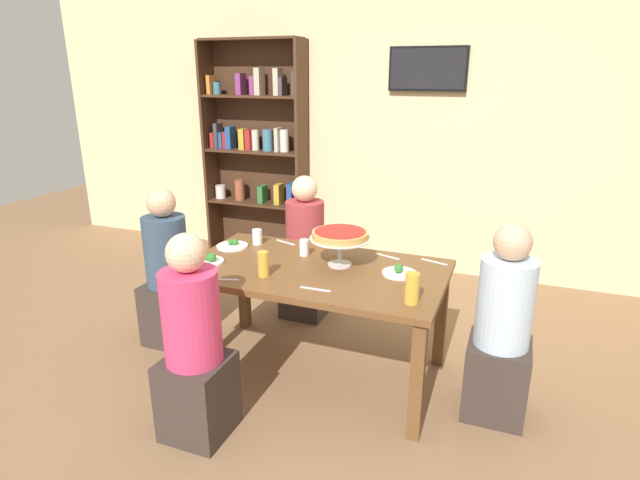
{
  "coord_description": "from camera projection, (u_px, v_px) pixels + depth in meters",
  "views": [
    {
      "loc": [
        1.12,
        -2.76,
        1.9
      ],
      "look_at": [
        0.0,
        0.1,
        0.89
      ],
      "focal_mm": 28.84,
      "sensor_mm": 36.0,
      "label": 1
    }
  ],
  "objects": [
    {
      "name": "salad_plate_near_diner",
      "position": [
        208.0,
        260.0,
        3.26
      ],
      "size": [
        0.21,
        0.21,
        0.07
      ],
      "color": "white",
      "rests_on": "dining_table"
    },
    {
      "name": "bookshelf",
      "position": [
        256.0,
        148.0,
        5.36
      ],
      "size": [
        1.1,
        0.3,
        2.21
      ],
      "color": "#422819",
      "rests_on": "ground_plane"
    },
    {
      "name": "deep_dish_pizza_stand",
      "position": [
        340.0,
        237.0,
        3.17
      ],
      "size": [
        0.38,
        0.38,
        0.22
      ],
      "color": "silver",
      "rests_on": "dining_table"
    },
    {
      "name": "salad_plate_spare",
      "position": [
        232.0,
        245.0,
        3.56
      ],
      "size": [
        0.22,
        0.22,
        0.06
      ],
      "color": "white",
      "rests_on": "dining_table"
    },
    {
      "name": "water_glass_clear_near",
      "position": [
        304.0,
        248.0,
        3.39
      ],
      "size": [
        0.06,
        0.06,
        0.11
      ],
      "primitive_type": "cylinder",
      "color": "white",
      "rests_on": "dining_table"
    },
    {
      "name": "beer_glass_amber_tall",
      "position": [
        263.0,
        264.0,
        3.04
      ],
      "size": [
        0.07,
        0.07,
        0.15
      ],
      "primitive_type": "cylinder",
      "color": "gold",
      "rests_on": "dining_table"
    },
    {
      "name": "beer_glass_amber_short",
      "position": [
        412.0,
        288.0,
        2.68
      ],
      "size": [
        0.08,
        0.08,
        0.17
      ],
      "primitive_type": "cylinder",
      "color": "gold",
      "rests_on": "dining_table"
    },
    {
      "name": "diner_far_left",
      "position": [
        305.0,
        258.0,
        4.08
      ],
      "size": [
        0.34,
        0.34,
        1.15
      ],
      "rotation": [
        0.0,
        0.0,
        -1.57
      ],
      "color": "#382D28",
      "rests_on": "ground_plane"
    },
    {
      "name": "rear_partition",
      "position": [
        400.0,
        126.0,
        4.93
      ],
      "size": [
        8.0,
        0.12,
        2.8
      ],
      "primitive_type": "cube",
      "color": "beige",
      "rests_on": "ground_plane"
    },
    {
      "name": "water_glass_clear_far",
      "position": [
        257.0,
        237.0,
        3.61
      ],
      "size": [
        0.07,
        0.07,
        0.11
      ],
      "primitive_type": "cylinder",
      "color": "white",
      "rests_on": "dining_table"
    },
    {
      "name": "television",
      "position": [
        428.0,
        69.0,
        4.6
      ],
      "size": [
        0.7,
        0.05,
        0.39
      ],
      "color": "black"
    },
    {
      "name": "cutlery_fork_near",
      "position": [
        286.0,
        242.0,
        3.65
      ],
      "size": [
        0.17,
        0.08,
        0.0
      ],
      "primitive_type": "cube",
      "rotation": [
        0.0,
        0.0,
        2.8
      ],
      "color": "silver",
      "rests_on": "dining_table"
    },
    {
      "name": "cutlery_knife_far",
      "position": [
        434.0,
        262.0,
        3.28
      ],
      "size": [
        0.18,
        0.07,
        0.0
      ],
      "primitive_type": "cube",
      "rotation": [
        0.0,
        0.0,
        2.85
      ],
      "color": "silver",
      "rests_on": "dining_table"
    },
    {
      "name": "cutlery_knife_near",
      "position": [
        315.0,
        289.0,
        2.87
      ],
      "size": [
        0.18,
        0.02,
        0.0
      ],
      "primitive_type": "cube",
      "rotation": [
        0.0,
        0.0,
        0.02
      ],
      "color": "silver",
      "rests_on": "dining_table"
    },
    {
      "name": "ground_plane",
      "position": [
        315.0,
        371.0,
        3.42
      ],
      "size": [
        12.0,
        12.0,
        0.0
      ],
      "primitive_type": "plane",
      "color": "#846042"
    },
    {
      "name": "cutlery_fork_far",
      "position": [
        223.0,
        280.0,
        3.0
      ],
      "size": [
        0.18,
        0.07,
        0.0
      ],
      "primitive_type": "cube",
      "rotation": [
        0.0,
        0.0,
        0.29
      ],
      "color": "silver",
      "rests_on": "dining_table"
    },
    {
      "name": "diner_head_east",
      "position": [
        501.0,
        337.0,
        2.86
      ],
      "size": [
        0.34,
        0.34,
        1.15
      ],
      "rotation": [
        0.0,
        0.0,
        3.14
      ],
      "color": "#382D28",
      "rests_on": "ground_plane"
    },
    {
      "name": "diner_head_west",
      "position": [
        169.0,
        279.0,
        3.67
      ],
      "size": [
        0.34,
        0.34,
        1.15
      ],
      "color": "#382D28",
      "rests_on": "ground_plane"
    },
    {
      "name": "salad_plate_far_diner",
      "position": [
        399.0,
        272.0,
        3.08
      ],
      "size": [
        0.21,
        0.21,
        0.06
      ],
      "color": "white",
      "rests_on": "dining_table"
    },
    {
      "name": "diner_near_left",
      "position": [
        194.0,
        353.0,
        2.7
      ],
      "size": [
        0.34,
        0.34,
        1.15
      ],
      "rotation": [
        0.0,
        0.0,
        1.57
      ],
      "color": "#382D28",
      "rests_on": "ground_plane"
    },
    {
      "name": "dining_table",
      "position": [
        314.0,
        281.0,
        3.22
      ],
      "size": [
        1.61,
        0.93,
        0.74
      ],
      "color": "brown",
      "rests_on": "ground_plane"
    },
    {
      "name": "cutlery_spare_fork",
      "position": [
        388.0,
        256.0,
        3.38
      ],
      "size": [
        0.18,
        0.07,
        0.0
      ],
      "primitive_type": "cube",
      "rotation": [
        0.0,
        0.0,
        2.84
      ],
      "color": "silver",
      "rests_on": "dining_table"
    }
  ]
}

